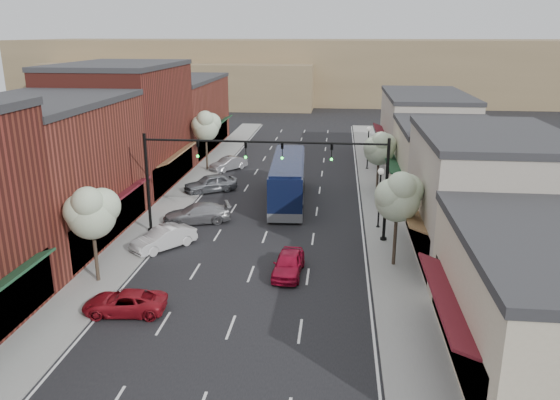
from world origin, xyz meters
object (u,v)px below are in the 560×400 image
(red_hatchback, at_px, (288,264))
(parked_car_c, at_px, (197,213))
(coach_bus, at_px, (288,180))
(tree_right_near, at_px, (399,195))
(tree_left_near, at_px, (91,211))
(signal_mast_right, at_px, (350,174))
(parked_car_b, at_px, (164,238))
(lamp_post_near, at_px, (380,188))
(signal_mast_left, at_px, (181,169))
(parked_car_e, at_px, (228,164))
(tree_left_far, at_px, (206,125))
(tree_right_far, at_px, (380,147))
(parked_car_d, at_px, (210,183))
(parked_car_a, at_px, (125,303))
(lamp_post_far, at_px, (368,141))

(red_hatchback, height_order, parked_car_c, parked_car_c)
(coach_bus, relative_size, red_hatchback, 3.01)
(tree_right_near, height_order, tree_left_near, tree_right_near)
(tree_right_near, relative_size, parked_car_c, 1.21)
(signal_mast_right, xyz_separation_m, parked_car_b, (-11.82, -2.71, -3.91))
(lamp_post_near, height_order, parked_car_c, lamp_post_near)
(signal_mast_left, height_order, parked_car_c, signal_mast_left)
(parked_car_e, bearing_deg, parked_car_c, -48.77)
(signal_mast_right, bearing_deg, tree_left_far, 127.71)
(tree_right_far, relative_size, parked_car_d, 1.18)
(coach_bus, xyz_separation_m, parked_car_a, (-6.29, -19.54, -1.31))
(tree_right_near, relative_size, parked_car_b, 1.38)
(tree_right_near, bearing_deg, tree_left_near, -166.45)
(parked_car_a, height_order, parked_car_c, parked_car_c)
(coach_bus, relative_size, parked_car_b, 2.77)
(tree_right_near, xyz_separation_m, lamp_post_far, (-0.55, 24.06, -1.45))
(tree_right_far, distance_m, parked_car_c, 16.99)
(parked_car_d, bearing_deg, red_hatchback, -6.06)
(parked_car_a, height_order, parked_car_b, parked_car_b)
(signal_mast_left, height_order, red_hatchback, signal_mast_left)
(lamp_post_far, xyz_separation_m, parked_car_b, (-14.00, -22.71, -2.30))
(lamp_post_far, xyz_separation_m, parked_car_a, (-13.29, -31.19, -2.43))
(lamp_post_near, relative_size, coach_bus, 0.37)
(parked_car_b, bearing_deg, red_hatchback, 18.74)
(tree_left_near, relative_size, parked_car_b, 1.32)
(red_hatchback, xyz_separation_m, parked_car_d, (-8.37, 16.26, 0.11))
(tree_right_far, bearing_deg, lamp_post_far, 93.88)
(red_hatchback, bearing_deg, signal_mast_left, 146.33)
(parked_car_a, bearing_deg, coach_bus, 156.95)
(parked_car_b, bearing_deg, parked_car_d, 128.99)
(lamp_post_near, xyz_separation_m, parked_car_b, (-14.00, -5.21, -2.30))
(signal_mast_right, relative_size, tree_left_near, 1.44)
(lamp_post_near, distance_m, coach_bus, 9.19)
(signal_mast_left, height_order, parked_car_b, signal_mast_left)
(signal_mast_left, bearing_deg, tree_right_far, 40.54)
(parked_car_a, distance_m, parked_car_e, 29.63)
(lamp_post_near, bearing_deg, tree_left_near, -146.67)
(lamp_post_near, bearing_deg, tree_right_near, -85.23)
(tree_right_near, relative_size, lamp_post_near, 1.34)
(tree_left_near, bearing_deg, parked_car_e, 85.57)
(signal_mast_left, distance_m, parked_car_b, 4.79)
(tree_left_near, height_order, parked_car_d, tree_left_near)
(tree_right_near, xyz_separation_m, parked_car_e, (-14.55, 22.49, -3.78))
(signal_mast_left, height_order, tree_left_near, signal_mast_left)
(lamp_post_near, bearing_deg, parked_car_a, -134.15)
(signal_mast_right, relative_size, signal_mast_left, 1.00)
(signal_mast_left, xyz_separation_m, tree_left_near, (-2.63, -8.05, -0.40))
(tree_right_far, xyz_separation_m, tree_left_near, (-16.60, -20.00, 0.23))
(signal_mast_right, relative_size, tree_right_far, 1.51)
(tree_right_far, xyz_separation_m, parked_car_a, (-13.84, -23.14, -3.42))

